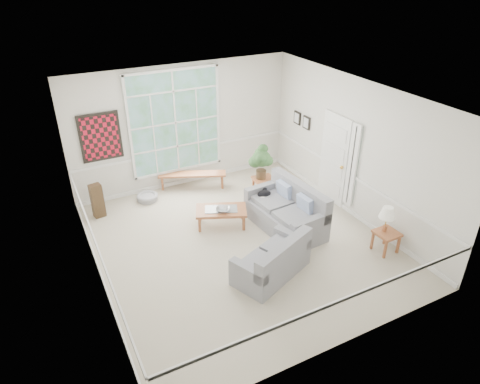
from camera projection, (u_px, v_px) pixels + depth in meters
name	position (u px, v px, depth m)	size (l,w,h in m)	color
floor	(240.00, 243.00, 8.69)	(5.50, 6.00, 0.01)	#B1A791
ceiling	(240.00, 98.00, 7.24)	(5.50, 6.00, 0.02)	white
wall_back	(183.00, 127.00, 10.29)	(5.50, 0.02, 3.00)	silver
wall_front	(344.00, 268.00, 5.63)	(5.50, 0.02, 3.00)	silver
wall_left	(88.00, 212.00, 6.86)	(0.02, 6.00, 3.00)	silver
wall_right	(355.00, 150.00, 9.06)	(0.02, 6.00, 3.00)	silver
window_back	(175.00, 122.00, 10.11)	(2.30, 0.08, 2.40)	white
entry_door	(334.00, 159.00, 9.73)	(0.08, 0.90, 2.10)	white
door_sidelight	(353.00, 166.00, 9.19)	(0.08, 0.26, 1.90)	white
wall_art	(100.00, 137.00, 9.43)	(0.90, 0.06, 1.10)	maroon
wall_frame_near	(306.00, 123.00, 10.38)	(0.04, 0.26, 0.32)	black
wall_frame_far	(297.00, 118.00, 10.70)	(0.04, 0.26, 0.32)	black
loveseat_right	(285.00, 208.00, 8.93)	(0.93, 1.80, 0.97)	gray
loveseat_front	(271.00, 256.00, 7.65)	(1.46, 0.76, 0.79)	gray
coffee_table	(221.00, 217.00, 9.16)	(1.07, 0.58, 0.40)	#985531
pewter_bowl	(223.00, 209.00, 8.98)	(0.35, 0.35, 0.09)	#A4A4AA
window_bench	(193.00, 180.00, 10.67)	(1.66, 0.32, 0.39)	#985531
end_table	(264.00, 187.00, 10.25)	(0.48, 0.48, 0.48)	#985531
houseplant	(261.00, 162.00, 9.95)	(0.48, 0.48, 0.83)	#2E5429
side_table	(385.00, 241.00, 8.34)	(0.43, 0.43, 0.44)	#985531
table_lamp	(386.00, 219.00, 8.15)	(0.31, 0.31, 0.53)	white
pet_bed	(147.00, 197.00, 10.17)	(0.49, 0.49, 0.15)	gray
floor_speaker	(97.00, 201.00, 9.39)	(0.24, 0.19, 0.79)	#3E2C19
cat	(264.00, 193.00, 9.31)	(0.32, 0.22, 0.15)	black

